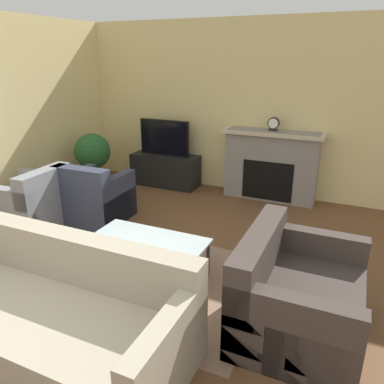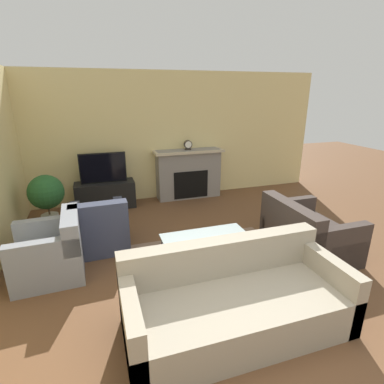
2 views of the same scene
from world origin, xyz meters
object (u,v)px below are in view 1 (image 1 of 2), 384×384
(coffee_table, at_px, (148,243))
(potted_plant, at_px, (93,154))
(couch_loveseat, at_px, (295,297))
(mantel_clock, at_px, (274,124))
(tv, at_px, (164,138))
(armchair_by_window, at_px, (31,206))
(armchair_accent, at_px, (95,200))
(couch_sectional, at_px, (52,316))

(coffee_table, bearing_deg, potted_plant, 138.68)
(couch_loveseat, bearing_deg, mantel_clock, 17.15)
(tv, bearing_deg, potted_plant, -144.46)
(couch_loveseat, distance_m, armchair_by_window, 3.53)
(armchair_by_window, bearing_deg, coffee_table, 77.00)
(armchair_accent, bearing_deg, potted_plant, -53.25)
(couch_sectional, xyz_separation_m, potted_plant, (-2.05, 3.12, 0.33))
(couch_sectional, distance_m, armchair_accent, 2.42)
(armchair_by_window, height_order, coffee_table, armchair_by_window)
(couch_sectional, bearing_deg, armchair_accent, 120.50)
(tv, relative_size, potted_plant, 0.94)
(armchair_accent, relative_size, coffee_table, 0.69)
(tv, height_order, couch_sectional, tv)
(armchair_by_window, distance_m, potted_plant, 1.60)
(potted_plant, relative_size, mantel_clock, 4.63)
(couch_loveseat, relative_size, mantel_clock, 5.91)
(couch_loveseat, relative_size, coffee_table, 1.03)
(armchair_by_window, xyz_separation_m, armchair_accent, (0.62, 0.53, 0.00))
(tv, relative_size, couch_sectional, 0.41)
(armchair_accent, xyz_separation_m, potted_plant, (-0.82, 1.03, 0.31))
(couch_sectional, height_order, mantel_clock, mantel_clock)
(tv, height_order, potted_plant, tv)
(tv, height_order, coffee_table, tv)
(armchair_accent, relative_size, mantel_clock, 3.97)
(coffee_table, relative_size, potted_plant, 1.24)
(coffee_table, bearing_deg, couch_sectional, -96.69)
(tv, distance_m, armchair_by_window, 2.45)
(mantel_clock, bearing_deg, tv, -176.43)
(coffee_table, xyz_separation_m, mantel_clock, (0.60, 2.73, 0.82))
(couch_loveseat, bearing_deg, armchair_accent, 69.25)
(tv, relative_size, couch_loveseat, 0.73)
(couch_sectional, xyz_separation_m, armchair_by_window, (-1.84, 1.56, 0.02))
(couch_loveseat, relative_size, potted_plant, 1.28)
(tv, relative_size, coffee_table, 0.76)
(tv, bearing_deg, mantel_clock, 3.57)
(coffee_table, bearing_deg, couch_loveseat, -7.41)
(coffee_table, distance_m, potted_plant, 2.92)
(coffee_table, height_order, mantel_clock, mantel_clock)
(tv, xyz_separation_m, armchair_by_window, (-0.78, -2.26, -0.54))
(couch_sectional, height_order, armchair_accent, same)
(tv, bearing_deg, couch_loveseat, -46.12)
(armchair_accent, distance_m, potted_plant, 1.35)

